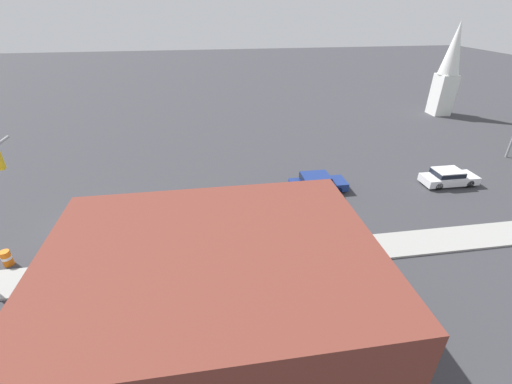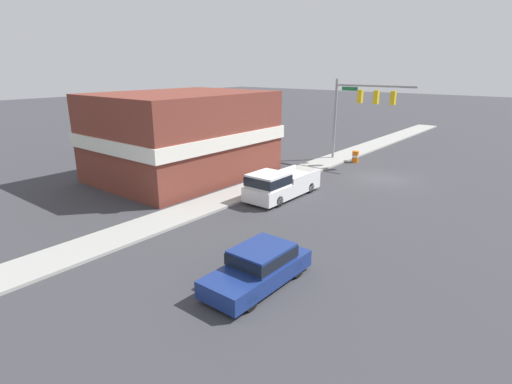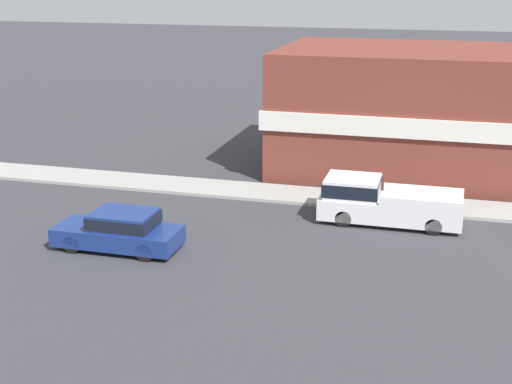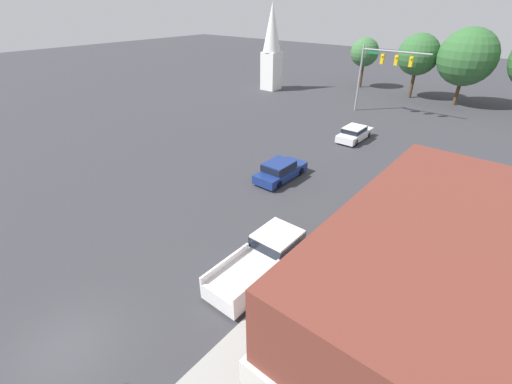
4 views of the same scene
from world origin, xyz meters
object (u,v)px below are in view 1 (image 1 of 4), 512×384
at_px(pickup_truck_parked, 212,228).
at_px(construction_barrel, 7,258).
at_px(car_lead, 317,182).
at_px(car_second_ahead, 448,177).

bearing_deg(pickup_truck_parked, construction_barrel, -87.04).
height_order(car_lead, pickup_truck_parked, pickup_truck_parked).
relative_size(car_lead, pickup_truck_parked, 0.82).
xyz_separation_m(car_lead, construction_barrel, (6.06, -20.83, -0.26)).
bearing_deg(car_lead, construction_barrel, -73.79).
bearing_deg(pickup_truck_parked, car_second_ahead, 103.44).
distance_m(car_lead, pickup_truck_parked, 10.28).
distance_m(car_second_ahead, construction_barrel, 32.64).
relative_size(car_second_ahead, pickup_truck_parked, 0.81).
distance_m(pickup_truck_parked, construction_barrel, 12.13).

